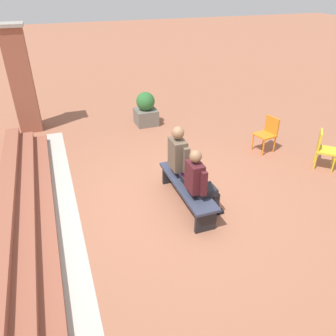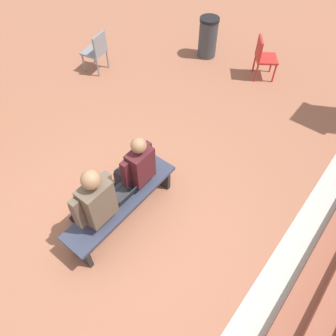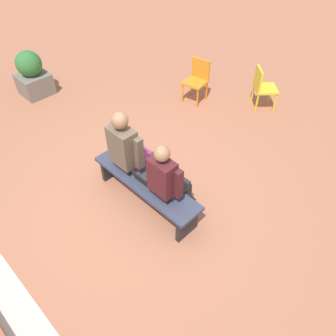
{
  "view_description": "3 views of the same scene",
  "coord_description": "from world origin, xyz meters",
  "px_view_note": "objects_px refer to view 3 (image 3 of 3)",
  "views": [
    {
      "loc": [
        -4.66,
        1.92,
        3.67
      ],
      "look_at": [
        0.26,
        0.11,
        0.62
      ],
      "focal_mm": 35.0,
      "sensor_mm": 36.0,
      "label": 1
    },
    {
      "loc": [
        1.43,
        1.92,
        4.09
      ],
      "look_at": [
        -0.69,
        0.22,
        0.82
      ],
      "focal_mm": 35.0,
      "sensor_mm": 36.0,
      "label": 2
    },
    {
      "loc": [
        -2.58,
        1.92,
        3.73
      ],
      "look_at": [
        -0.51,
        -0.17,
        0.93
      ],
      "focal_mm": 35.0,
      "sensor_mm": 36.0,
      "label": 3
    }
  ],
  "objects_px": {
    "plastic_chair_far_right": "(197,78)",
    "planter": "(32,75)",
    "plastic_chair_near_bench_left": "(262,86)",
    "person_student": "(168,179)",
    "person_adult": "(130,150)",
    "laptop": "(146,179)",
    "bench": "(146,185)"
  },
  "relations": [
    {
      "from": "person_adult",
      "to": "plastic_chair_near_bench_left",
      "type": "relative_size",
      "value": 1.68
    },
    {
      "from": "person_student",
      "to": "plastic_chair_near_bench_left",
      "type": "bearing_deg",
      "value": -78.7
    },
    {
      "from": "person_student",
      "to": "laptop",
      "type": "relative_size",
      "value": 4.1
    },
    {
      "from": "person_adult",
      "to": "plastic_chair_far_right",
      "type": "relative_size",
      "value": 1.68
    },
    {
      "from": "laptop",
      "to": "person_student",
      "type": "bearing_deg",
      "value": -167.85
    },
    {
      "from": "person_student",
      "to": "plastic_chair_far_right",
      "type": "bearing_deg",
      "value": -55.96
    },
    {
      "from": "person_adult",
      "to": "planter",
      "type": "distance_m",
      "value": 3.62
    },
    {
      "from": "bench",
      "to": "person_adult",
      "type": "relative_size",
      "value": 1.27
    },
    {
      "from": "planter",
      "to": "person_student",
      "type": "bearing_deg",
      "value": 175.41
    },
    {
      "from": "person_adult",
      "to": "plastic_chair_far_right",
      "type": "height_order",
      "value": "person_adult"
    },
    {
      "from": "laptop",
      "to": "plastic_chair_near_bench_left",
      "type": "height_order",
      "value": "plastic_chair_near_bench_left"
    },
    {
      "from": "laptop",
      "to": "bench",
      "type": "bearing_deg",
      "value": -27.33
    },
    {
      "from": "plastic_chair_near_bench_left",
      "to": "planter",
      "type": "bearing_deg",
      "value": 38.36
    },
    {
      "from": "person_adult",
      "to": "plastic_chair_far_right",
      "type": "xyz_separation_m",
      "value": [
        1.0,
        -2.61,
        -0.27
      ]
    },
    {
      "from": "person_adult",
      "to": "plastic_chair_near_bench_left",
      "type": "distance_m",
      "value": 3.28
    },
    {
      "from": "bench",
      "to": "planter",
      "type": "height_order",
      "value": "planter"
    },
    {
      "from": "bench",
      "to": "person_student",
      "type": "height_order",
      "value": "person_student"
    },
    {
      "from": "person_adult",
      "to": "planter",
      "type": "xyz_separation_m",
      "value": [
        3.59,
        -0.34,
        -0.31
      ]
    },
    {
      "from": "person_student",
      "to": "plastic_chair_far_right",
      "type": "xyz_separation_m",
      "value": [
        1.76,
        -2.61,
        -0.22
      ]
    },
    {
      "from": "plastic_chair_far_right",
      "to": "plastic_chair_near_bench_left",
      "type": "height_order",
      "value": "same"
    },
    {
      "from": "plastic_chair_near_bench_left",
      "to": "planter",
      "type": "distance_m",
      "value": 4.71
    },
    {
      "from": "person_student",
      "to": "planter",
      "type": "relative_size",
      "value": 1.4
    },
    {
      "from": "plastic_chair_far_right",
      "to": "planter",
      "type": "height_order",
      "value": "planter"
    },
    {
      "from": "person_adult",
      "to": "laptop",
      "type": "height_order",
      "value": "person_adult"
    },
    {
      "from": "laptop",
      "to": "person_adult",
      "type": "bearing_deg",
      "value": -11.72
    },
    {
      "from": "plastic_chair_near_bench_left",
      "to": "person_adult",
      "type": "bearing_deg",
      "value": 88.09
    },
    {
      "from": "person_adult",
      "to": "laptop",
      "type": "bearing_deg",
      "value": 168.28
    },
    {
      "from": "person_adult",
      "to": "bench",
      "type": "bearing_deg",
      "value": 169.32
    },
    {
      "from": "person_student",
      "to": "laptop",
      "type": "height_order",
      "value": "person_student"
    },
    {
      "from": "plastic_chair_far_right",
      "to": "planter",
      "type": "bearing_deg",
      "value": 41.16
    },
    {
      "from": "plastic_chair_near_bench_left",
      "to": "planter",
      "type": "height_order",
      "value": "planter"
    },
    {
      "from": "bench",
      "to": "plastic_chair_far_right",
      "type": "bearing_deg",
      "value": -62.73
    }
  ]
}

